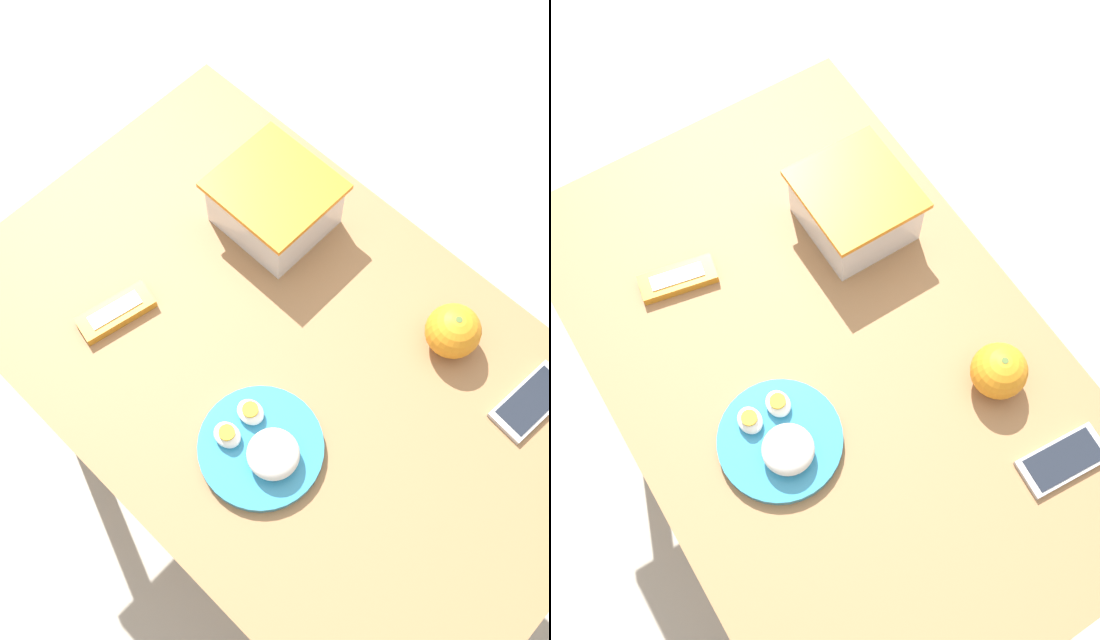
{
  "view_description": "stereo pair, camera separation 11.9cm",
  "coord_description": "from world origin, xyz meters",
  "views": [
    {
      "loc": [
        0.29,
        -0.33,
        1.82
      ],
      "look_at": [
        -0.05,
        0.02,
        0.74
      ],
      "focal_mm": 42.0,
      "sensor_mm": 36.0,
      "label": 1
    },
    {
      "loc": [
        0.37,
        -0.24,
        1.82
      ],
      "look_at": [
        -0.05,
        0.02,
        0.74
      ],
      "focal_mm": 42.0,
      "sensor_mm": 36.0,
      "label": 2
    }
  ],
  "objects": [
    {
      "name": "cell_phone",
      "position": [
        0.33,
        0.21,
        0.71
      ],
      "size": [
        0.07,
        0.14,
        0.01
      ],
      "color": "#ADADB2",
      "rests_on": "table"
    },
    {
      "name": "orange_fruit",
      "position": [
        0.17,
        0.2,
        0.75
      ],
      "size": [
        0.09,
        0.09,
        0.09
      ],
      "color": "orange",
      "rests_on": "table"
    },
    {
      "name": "food_container",
      "position": [
        -0.19,
        0.17,
        0.75
      ],
      "size": [
        0.18,
        0.17,
        0.11
      ],
      "color": "white",
      "rests_on": "table"
    },
    {
      "name": "candy_bar",
      "position": [
        -0.25,
        -0.14,
        0.72
      ],
      "size": [
        0.07,
        0.13,
        0.02
      ],
      "color": "orange",
      "rests_on": "table"
    },
    {
      "name": "rice_plate",
      "position": [
        0.08,
        -0.13,
        0.73
      ],
      "size": [
        0.19,
        0.19,
        0.06
      ],
      "color": "teal",
      "rests_on": "table"
    },
    {
      "name": "table",
      "position": [
        0.0,
        0.0,
        0.61
      ],
      "size": [
        1.05,
        0.67,
        0.71
      ],
      "color": "#996B42",
      "rests_on": "ground_plane"
    },
    {
      "name": "ground_plane",
      "position": [
        0.0,
        0.0,
        0.0
      ],
      "size": [
        10.0,
        10.0,
        0.0
      ],
      "primitive_type": "plane",
      "color": "#B2A899"
    }
  ]
}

